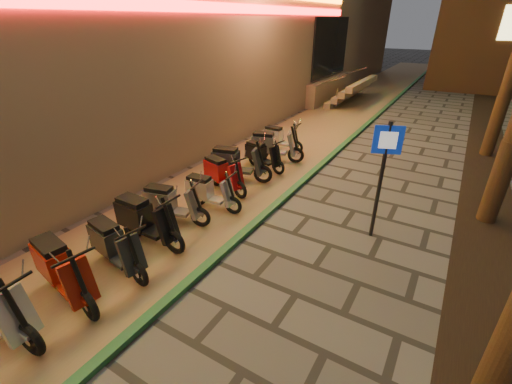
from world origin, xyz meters
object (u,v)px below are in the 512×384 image
Objects in this scene: scooter_13 at (279,138)px; pedestrian_sign at (383,166)px; scooter_7 at (170,203)px; scooter_5 at (114,245)px; scooter_6 at (143,219)px; scooter_11 at (261,155)px; scooter_12 at (271,145)px; scooter_9 at (222,173)px; scooter_4 at (61,269)px; scooter_10 at (235,162)px; scooter_8 at (207,191)px.

pedestrian_sign is at bearing -39.61° from scooter_13.
scooter_7 is 5.57m from scooter_13.
pedestrian_sign is at bearing 52.16° from scooter_5.
scooter_6 reaches higher than scooter_11.
scooter_9 is at bearing -108.67° from scooter_12.
scooter_4 is 4.63m from scooter_9.
scooter_9 is (-4.10, 0.18, -1.15)m from pedestrian_sign.
scooter_13 is at bearing 76.45° from scooter_10.
scooter_7 is 1.06× the size of scooter_8.
scooter_12 is (0.12, 2.57, 0.05)m from scooter_9.
scooter_11 is (-3.93, 2.01, -1.18)m from pedestrian_sign.
scooter_10 is 1.02× the size of scooter_12.
scooter_9 is at bearing -83.67° from scooter_11.
scooter_7 is (-0.10, 0.86, -0.05)m from scooter_6.
scooter_9 is 1.04× the size of scooter_13.
scooter_5 is (-3.83, -3.52, -1.14)m from pedestrian_sign.
scooter_12 is (-0.15, 6.27, 0.03)m from scooter_5.
pedestrian_sign is 1.68× the size of scooter_13.
pedestrian_sign is 1.69× the size of scooter_8.
scooter_11 is (0.08, 4.65, -0.08)m from scooter_6.
scooter_8 is at bearing 98.51° from scooter_5.
scooter_5 reaches higher than scooter_13.
scooter_9 is (0.01, 1.96, -0.00)m from scooter_7.
scooter_13 is (-0.09, 2.91, -0.08)m from scooter_10.
scooter_8 is 0.85× the size of scooter_10.
scooter_9 is at bearing -85.68° from scooter_13.
scooter_6 reaches higher than scooter_8.
pedestrian_sign is at bearing 9.85° from scooter_7.
scooter_8 is (0.19, 3.61, -0.08)m from scooter_4.
scooter_12 reaches higher than scooter_9.
scooter_4 is 2.67m from scooter_7.
scooter_11 is at bearing 99.01° from scooter_4.
scooter_12 is at bearing 100.90° from scooter_5.
scooter_5 is 7.32m from scooter_13.
scooter_9 is at bearing 103.66° from scooter_5.
scooter_12 reaches higher than scooter_5.
scooter_12 reaches higher than scooter_8.
scooter_13 is (-0.22, 6.43, -0.07)m from scooter_6.
scooter_6 reaches higher than scooter_7.
scooter_10 reaches higher than scooter_7.
scooter_7 is (-0.28, 1.74, -0.01)m from scooter_5.
pedestrian_sign is at bearing 34.10° from scooter_6.
scooter_12 is (-0.20, 3.58, 0.07)m from scooter_8.
pedestrian_sign reaches higher than scooter_5.
scooter_10 reaches higher than scooter_12.
scooter_5 is at bearing -96.52° from scooter_8.
scooter_8 is 3.59m from scooter_12.
scooter_8 is at bearing 83.49° from scooter_6.
scooter_8 is at bearing -82.25° from scooter_13.
scooter_7 is (-4.11, -1.79, -1.15)m from pedestrian_sign.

